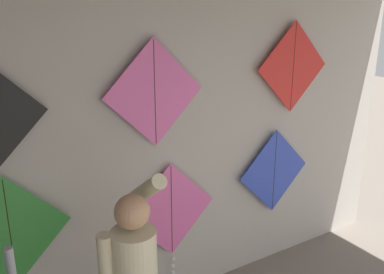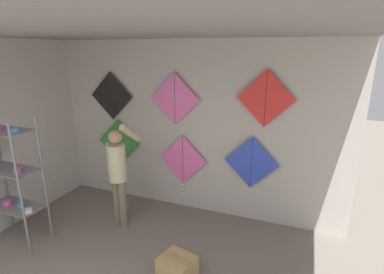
{
  "view_description": "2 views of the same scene",
  "coord_description": "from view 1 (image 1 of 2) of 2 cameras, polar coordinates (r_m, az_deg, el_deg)",
  "views": [
    {
      "loc": [
        -1.49,
        0.38,
        2.55
      ],
      "look_at": [
        0.1,
        2.96,
        1.58
      ],
      "focal_mm": 40.0,
      "sensor_mm": 36.0,
      "label": 1
    },
    {
      "loc": [
        1.89,
        -1.08,
        2.64
      ],
      "look_at": [
        0.31,
        2.96,
        1.37
      ],
      "focal_mm": 28.0,
      "sensor_mm": 36.0,
      "label": 2
    }
  ],
  "objects": [
    {
      "name": "kite_5",
      "position": [
        4.03,
        13.33,
        9.05
      ],
      "size": [
        0.83,
        0.01,
        0.83
      ],
      "color": "red"
    },
    {
      "name": "kite_0",
      "position": [
        3.21,
        -23.11,
        -11.68
      ],
      "size": [
        0.83,
        0.01,
        0.83
      ],
      "color": "#338C38"
    },
    {
      "name": "kite_2",
      "position": [
        4.19,
        10.91,
        -4.5
      ],
      "size": [
        0.83,
        0.01,
        0.83
      ],
      "color": "blue"
    },
    {
      "name": "kite_1",
      "position": [
        3.63,
        -2.76,
        -10.05
      ],
      "size": [
        0.83,
        0.04,
        1.04
      ],
      "color": "pink"
    },
    {
      "name": "kite_4",
      "position": [
        3.23,
        -5.01,
        5.85
      ],
      "size": [
        0.83,
        0.01,
        0.83
      ],
      "color": "pink"
    },
    {
      "name": "back_panel",
      "position": [
        3.47,
        -4.34,
        -1.69
      ],
      "size": [
        5.24,
        0.06,
        2.8
      ],
      "primitive_type": "cube",
      "color": "#BCB7AD",
      "rests_on": "ground"
    }
  ]
}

